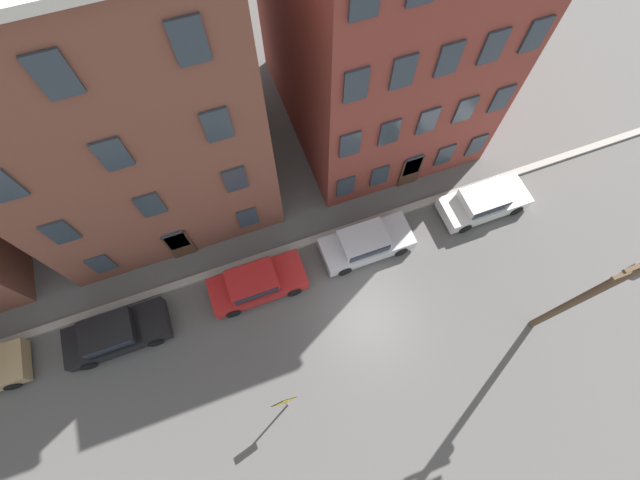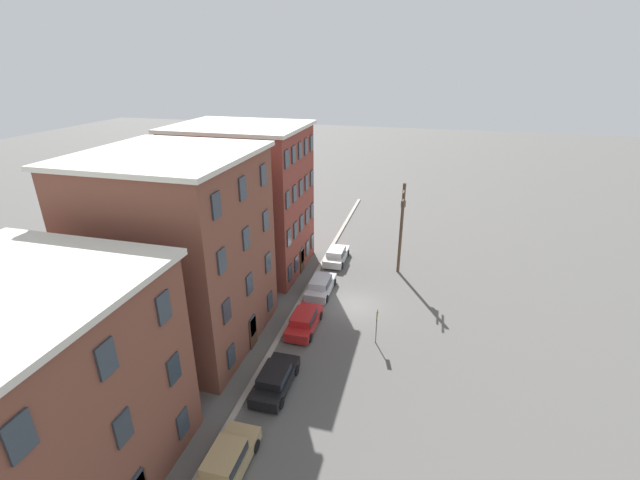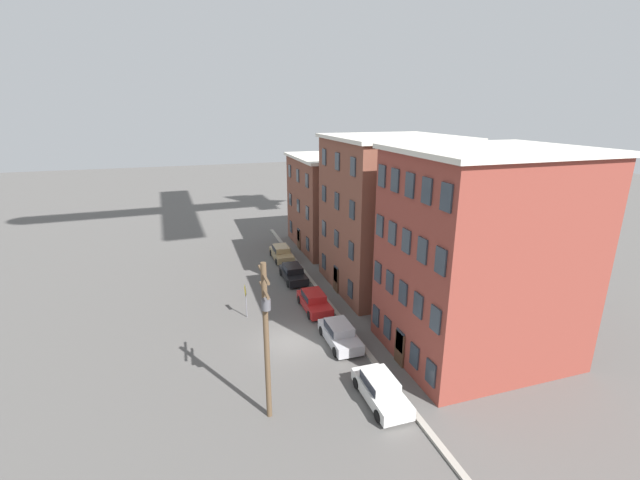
{
  "view_description": "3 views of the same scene",
  "coord_description": "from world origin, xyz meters",
  "px_view_note": "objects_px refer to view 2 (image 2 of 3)",
  "views": [
    {
      "loc": [
        -3.72,
        -3.77,
        19.26
      ],
      "look_at": [
        -1.27,
        2.91,
        3.53
      ],
      "focal_mm": 24.0,
      "sensor_mm": 36.0,
      "label": 1
    },
    {
      "loc": [
        -29.89,
        -4.81,
        18.55
      ],
      "look_at": [
        -0.56,
        2.84,
        5.7
      ],
      "focal_mm": 24.0,
      "sensor_mm": 36.0,
      "label": 2
    },
    {
      "loc": [
        25.62,
        -6.06,
        15.59
      ],
      "look_at": [
        -0.76,
        2.44,
        6.97
      ],
      "focal_mm": 24.0,
      "sensor_mm": 36.0,
      "label": 3
    }
  ],
  "objects_px": {
    "car_white": "(336,255)",
    "caution_sign": "(377,320)",
    "car_black": "(275,379)",
    "car_tan": "(226,461)",
    "utility_pole": "(402,224)",
    "car_red": "(304,320)",
    "car_silver": "(321,285)"
  },
  "relations": [
    {
      "from": "car_tan",
      "to": "car_black",
      "type": "relative_size",
      "value": 1.0
    },
    {
      "from": "car_black",
      "to": "car_white",
      "type": "height_order",
      "value": "same"
    },
    {
      "from": "caution_sign",
      "to": "utility_pole",
      "type": "relative_size",
      "value": 0.32
    },
    {
      "from": "car_red",
      "to": "utility_pole",
      "type": "xyz_separation_m",
      "value": [
        11.24,
        -5.92,
        4.1
      ]
    },
    {
      "from": "car_black",
      "to": "car_white",
      "type": "xyz_separation_m",
      "value": [
        18.28,
        0.29,
        0.0
      ]
    },
    {
      "from": "car_tan",
      "to": "utility_pole",
      "type": "bearing_deg",
      "value": -14.43
    },
    {
      "from": "car_silver",
      "to": "caution_sign",
      "type": "relative_size",
      "value": 1.61
    },
    {
      "from": "utility_pole",
      "to": "car_red",
      "type": "bearing_deg",
      "value": 152.2
    },
    {
      "from": "caution_sign",
      "to": "car_black",
      "type": "bearing_deg",
      "value": 139.15
    },
    {
      "from": "car_red",
      "to": "utility_pole",
      "type": "relative_size",
      "value": 0.51
    },
    {
      "from": "car_tan",
      "to": "car_black",
      "type": "bearing_deg",
      "value": -2.52
    },
    {
      "from": "car_red",
      "to": "car_black",
      "type": "bearing_deg",
      "value": -179.18
    },
    {
      "from": "car_black",
      "to": "car_silver",
      "type": "height_order",
      "value": "same"
    },
    {
      "from": "car_red",
      "to": "car_silver",
      "type": "relative_size",
      "value": 1.0
    },
    {
      "from": "car_tan",
      "to": "utility_pole",
      "type": "height_order",
      "value": "utility_pole"
    },
    {
      "from": "car_red",
      "to": "car_white",
      "type": "bearing_deg",
      "value": 0.95
    },
    {
      "from": "car_red",
      "to": "caution_sign",
      "type": "bearing_deg",
      "value": -93.15
    },
    {
      "from": "car_tan",
      "to": "caution_sign",
      "type": "distance_m",
      "value": 13.43
    },
    {
      "from": "car_tan",
      "to": "car_white",
      "type": "xyz_separation_m",
      "value": [
        24.31,
        0.02,
        0.0
      ]
    },
    {
      "from": "car_black",
      "to": "car_red",
      "type": "bearing_deg",
      "value": 0.82
    },
    {
      "from": "car_tan",
      "to": "car_red",
      "type": "height_order",
      "value": "same"
    },
    {
      "from": "car_red",
      "to": "car_white",
      "type": "height_order",
      "value": "same"
    },
    {
      "from": "car_tan",
      "to": "utility_pole",
      "type": "xyz_separation_m",
      "value": [
        23.7,
        -6.1,
        4.1
      ]
    },
    {
      "from": "car_black",
      "to": "car_tan",
      "type": "bearing_deg",
      "value": 177.48
    },
    {
      "from": "car_white",
      "to": "utility_pole",
      "type": "bearing_deg",
      "value": -95.69
    },
    {
      "from": "car_tan",
      "to": "car_black",
      "type": "height_order",
      "value": "same"
    },
    {
      "from": "car_tan",
      "to": "caution_sign",
      "type": "relative_size",
      "value": 1.61
    },
    {
      "from": "car_black",
      "to": "car_white",
      "type": "bearing_deg",
      "value": 0.91
    },
    {
      "from": "car_white",
      "to": "caution_sign",
      "type": "relative_size",
      "value": 1.61
    },
    {
      "from": "car_black",
      "to": "utility_pole",
      "type": "bearing_deg",
      "value": -18.26
    },
    {
      "from": "car_white",
      "to": "caution_sign",
      "type": "bearing_deg",
      "value": -155.27
    },
    {
      "from": "car_silver",
      "to": "utility_pole",
      "type": "relative_size",
      "value": 0.51
    }
  ]
}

